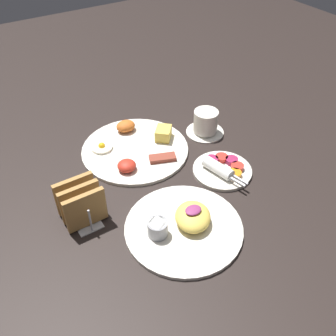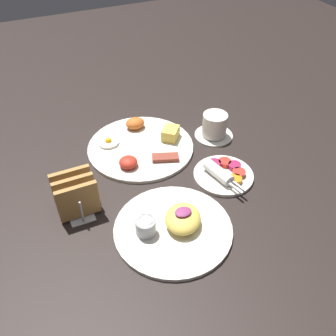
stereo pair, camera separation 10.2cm
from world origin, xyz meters
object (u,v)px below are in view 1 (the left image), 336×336
object	(u,v)px
plate_foreground	(184,225)
toast_rack	(81,203)
plate_condiments	(222,169)
plate_breakfast	(135,148)
coffee_cup	(206,123)

from	to	relation	value
plate_foreground	toast_rack	size ratio (longest dim) A/B	2.43
toast_rack	plate_foreground	bearing A→B (deg)	-40.88
plate_condiments	plate_foreground	xyz separation A→B (m)	(-0.21, -0.11, 0.00)
plate_foreground	plate_breakfast	bearing A→B (deg)	81.75
plate_condiments	plate_foreground	world-z (taller)	plate_foreground
plate_breakfast	plate_condiments	size ratio (longest dim) A/B	1.75
plate_breakfast	coffee_cup	distance (m)	0.24
plate_breakfast	toast_rack	size ratio (longest dim) A/B	2.74
plate_breakfast	coffee_cup	bearing A→B (deg)	-9.39
plate_breakfast	coffee_cup	size ratio (longest dim) A/B	2.65
plate_breakfast	plate_condiments	distance (m)	0.27
toast_rack	plate_breakfast	bearing A→B (deg)	35.24
plate_condiments	coffee_cup	distance (m)	0.19
toast_rack	coffee_cup	world-z (taller)	toast_rack
plate_breakfast	plate_foreground	bearing A→B (deg)	-98.25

